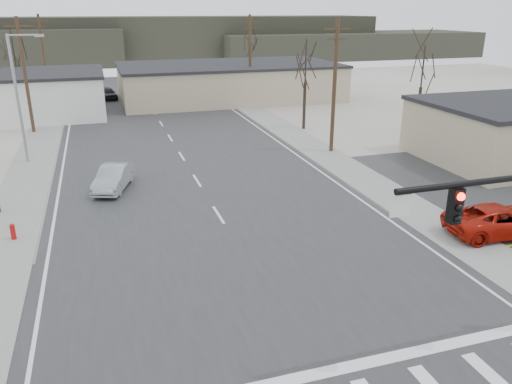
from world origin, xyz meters
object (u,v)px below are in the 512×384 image
sedan_crossing (113,178)px  car_far_a (158,93)px  fire_hydrant (13,232)px  car_far_b (108,93)px  car_parked_red (500,220)px

sedan_crossing → car_far_a: 33.64m
sedan_crossing → fire_hydrant: bearing=-111.1°
car_far_a → car_far_b: bearing=-1.7°
fire_hydrant → car_parked_red: 23.80m
sedan_crossing → car_far_a: bearing=97.0°
sedan_crossing → car_far_b: 34.21m
car_far_a → car_far_b: (-6.04, 1.26, 0.05)m
car_far_a → car_parked_red: size_ratio=0.85×
car_far_a → car_parked_red: bearing=113.8°
fire_hydrant → car_parked_red: size_ratio=0.16×
fire_hydrant → sedan_crossing: 7.81m
car_far_b → car_parked_red: 49.82m
fire_hydrant → car_parked_red: bearing=-16.1°
sedan_crossing → car_far_b: bearing=107.4°
car_far_a → car_parked_red: car_parked_red is taller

